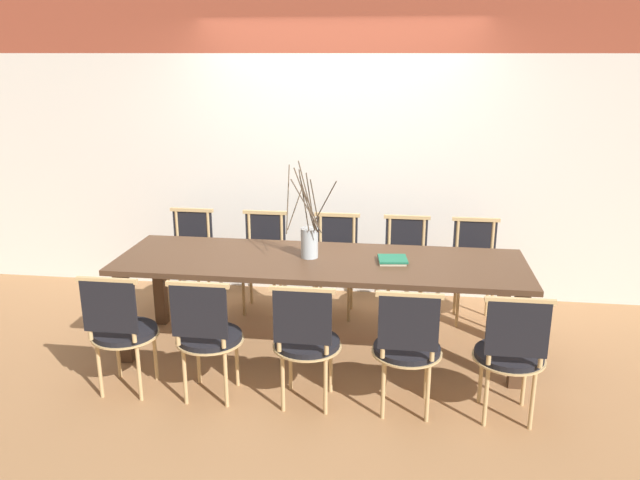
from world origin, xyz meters
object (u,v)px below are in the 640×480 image
(chair_near_center, at_px, (306,339))
(book_stack, at_px, (392,260))
(dining_table, at_px, (320,270))
(chair_far_center, at_px, (335,261))
(vase_centerpiece, at_px, (309,240))

(chair_near_center, bearing_deg, book_stack, 56.44)
(dining_table, bearing_deg, chair_far_center, 87.80)
(vase_centerpiece, bearing_deg, dining_table, -25.38)
(dining_table, distance_m, chair_far_center, 0.79)
(book_stack, bearing_deg, dining_table, -179.15)
(vase_centerpiece, relative_size, book_stack, 3.20)
(chair_near_center, distance_m, vase_centerpiece, 0.91)
(chair_near_center, distance_m, chair_far_center, 1.54)
(chair_near_center, relative_size, chair_far_center, 1.00)
(dining_table, relative_size, chair_far_center, 3.46)
(chair_near_center, height_order, vase_centerpiece, vase_centerpiece)
(chair_far_center, distance_m, book_stack, 0.96)
(chair_near_center, distance_m, book_stack, 0.98)
(dining_table, bearing_deg, chair_near_center, -88.94)
(book_stack, bearing_deg, chair_near_center, -123.56)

